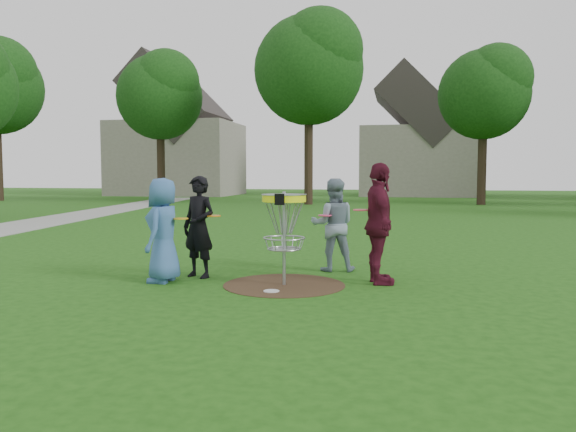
% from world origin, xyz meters
% --- Properties ---
extents(ground, '(100.00, 100.00, 0.00)m').
position_xyz_m(ground, '(0.00, 0.00, 0.00)').
color(ground, '#19470F').
rests_on(ground, ground).
extents(dirt_patch, '(1.80, 1.80, 0.01)m').
position_xyz_m(dirt_patch, '(0.00, 0.00, 0.00)').
color(dirt_patch, '#47331E').
rests_on(dirt_patch, ground).
extents(concrete_path, '(7.75, 39.92, 0.02)m').
position_xyz_m(concrete_path, '(-10.00, 8.00, 0.01)').
color(concrete_path, '#9E9E99').
rests_on(concrete_path, ground).
extents(player_blue, '(0.50, 0.77, 1.58)m').
position_xyz_m(player_blue, '(-1.85, -0.09, 0.79)').
color(player_blue, '#38629B').
rests_on(player_blue, ground).
extents(player_black, '(0.69, 0.58, 1.61)m').
position_xyz_m(player_black, '(-1.45, 0.37, 0.80)').
color(player_black, black).
rests_on(player_black, ground).
extents(player_grey, '(0.84, 0.70, 1.56)m').
position_xyz_m(player_grey, '(0.57, 1.37, 0.78)').
color(player_grey, gray).
rests_on(player_grey, ground).
extents(player_maroon, '(0.66, 1.13, 1.80)m').
position_xyz_m(player_maroon, '(1.36, 0.36, 0.90)').
color(player_maroon, '#531325').
rests_on(player_maroon, ground).
extents(disc_on_grass, '(0.22, 0.22, 0.02)m').
position_xyz_m(disc_on_grass, '(-0.08, -0.50, 0.01)').
color(disc_on_grass, silver).
rests_on(disc_on_grass, ground).
extents(disc_golf_basket, '(0.66, 0.67, 1.38)m').
position_xyz_m(disc_golf_basket, '(0.00, -0.00, 1.02)').
color(disc_golf_basket, '#9EA0A5').
rests_on(disc_golf_basket, ground).
extents(held_discs, '(2.88, 1.41, 0.17)m').
position_xyz_m(held_discs, '(-0.30, 0.41, 1.00)').
color(held_discs, gold).
rests_on(held_discs, ground).
extents(tree_row, '(51.20, 17.42, 9.90)m').
position_xyz_m(tree_row, '(0.44, 20.67, 6.21)').
color(tree_row, '#38281C').
rests_on(tree_row, ground).
extents(house_row, '(44.50, 10.65, 11.62)m').
position_xyz_m(house_row, '(4.78, 33.07, 4.14)').
color(house_row, gray).
rests_on(house_row, ground).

